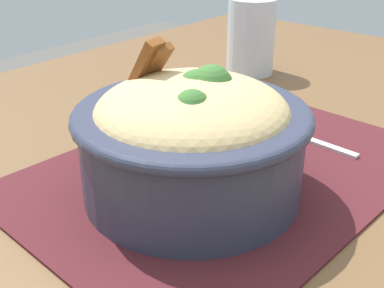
# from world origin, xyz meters

# --- Properties ---
(table) EXTENTS (1.35, 0.96, 0.77)m
(table) POSITION_xyz_m (0.00, 0.00, 0.71)
(table) COLOR brown
(table) RESTS_ON ground_plane
(placemat) EXTENTS (0.43, 0.32, 0.00)m
(placemat) POSITION_xyz_m (0.03, 0.02, 0.77)
(placemat) COLOR #47191E
(placemat) RESTS_ON table
(bowl) EXTENTS (0.22, 0.22, 0.14)m
(bowl) POSITION_xyz_m (-0.02, 0.01, 0.83)
(bowl) COLOR #2D3347
(bowl) RESTS_ON placemat
(fork) EXTENTS (0.02, 0.14, 0.00)m
(fork) POSITION_xyz_m (0.15, 0.00, 0.77)
(fork) COLOR silver
(fork) RESTS_ON placemat
(drinking_glass) EXTENTS (0.07, 0.07, 0.12)m
(drinking_glass) POSITION_xyz_m (0.32, 0.18, 0.82)
(drinking_glass) COLOR silver
(drinking_glass) RESTS_ON table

